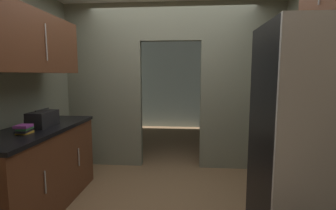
% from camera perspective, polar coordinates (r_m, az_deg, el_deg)
% --- Properties ---
extents(ground, '(20.00, 20.00, 0.00)m').
position_cam_1_polar(ground, '(3.05, -0.96, -22.13)').
color(ground, brown).
extents(kitchen_partition, '(3.36, 0.12, 2.57)m').
position_cam_1_polar(kitchen_partition, '(3.94, 0.93, 5.28)').
color(kitchen_partition, gray).
rests_on(kitchen_partition, ground).
extents(adjoining_room_shell, '(3.36, 3.17, 2.57)m').
position_cam_1_polar(adjoining_room_shell, '(6.04, 2.23, 5.11)').
color(adjoining_room_shell, gray).
rests_on(adjoining_room_shell, ground).
extents(refrigerator, '(0.76, 0.79, 1.89)m').
position_cam_1_polar(refrigerator, '(2.38, 29.14, -6.95)').
color(refrigerator, black).
rests_on(refrigerator, ground).
extents(lower_cabinet_run, '(0.62, 1.63, 0.91)m').
position_cam_1_polar(lower_cabinet_run, '(3.15, -27.70, -12.88)').
color(lower_cabinet_run, brown).
rests_on(lower_cabinet_run, ground).
extents(upper_cabinet_counterside, '(0.36, 1.47, 0.62)m').
position_cam_1_polar(upper_cabinet_counterside, '(2.99, -29.20, 12.43)').
color(upper_cabinet_counterside, brown).
extents(boombox, '(0.21, 0.35, 0.20)m').
position_cam_1_polar(boombox, '(3.09, -26.82, -2.85)').
color(boombox, black).
rests_on(boombox, lower_cabinet_run).
extents(book_stack, '(0.14, 0.18, 0.09)m').
position_cam_1_polar(book_stack, '(2.80, -30.12, -4.80)').
color(book_stack, gold).
rests_on(book_stack, lower_cabinet_run).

